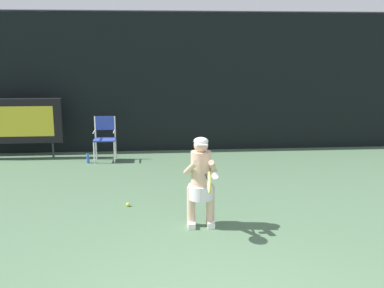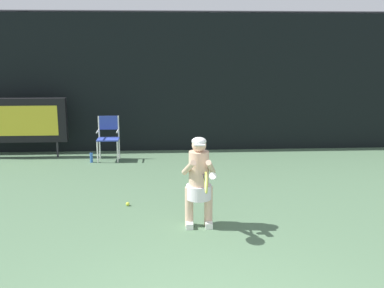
% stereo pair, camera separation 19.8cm
% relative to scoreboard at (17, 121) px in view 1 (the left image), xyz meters
% --- Properties ---
extents(backdrop_screen, '(18.00, 0.12, 3.66)m').
position_rel_scoreboard_xyz_m(backdrop_screen, '(3.99, 0.65, 0.86)').
color(backdrop_screen, black).
rests_on(backdrop_screen, ground).
extents(scoreboard, '(2.20, 0.21, 1.50)m').
position_rel_scoreboard_xyz_m(scoreboard, '(0.00, 0.00, 0.00)').
color(scoreboard, black).
rests_on(scoreboard, ground).
extents(umpire_chair, '(0.52, 0.44, 1.08)m').
position_rel_scoreboard_xyz_m(umpire_chair, '(2.17, -0.39, -0.33)').
color(umpire_chair, white).
rests_on(umpire_chair, ground).
extents(water_bottle, '(0.07, 0.07, 0.27)m').
position_rel_scoreboard_xyz_m(water_bottle, '(1.77, -0.63, -0.82)').
color(water_bottle, blue).
rests_on(water_bottle, ground).
extents(tennis_player, '(0.53, 0.61, 1.41)m').
position_rel_scoreboard_xyz_m(tennis_player, '(4.08, -4.77, -0.19)').
color(tennis_player, white).
rests_on(tennis_player, ground).
extents(tennis_racket, '(0.03, 0.60, 0.31)m').
position_rel_scoreboard_xyz_m(tennis_racket, '(4.14, -5.28, -0.08)').
color(tennis_racket, black).
extents(tennis_ball_loose, '(0.07, 0.07, 0.07)m').
position_rel_scoreboard_xyz_m(tennis_ball_loose, '(2.89, -3.78, -0.91)').
color(tennis_ball_loose, '#CCDB3D').
rests_on(tennis_ball_loose, ground).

